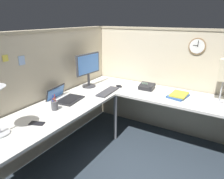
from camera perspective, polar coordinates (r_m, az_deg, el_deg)
name	(u,v)px	position (r m, az deg, el deg)	size (l,w,h in m)	color
ground_plane	(119,147)	(2.95, 2.08, -15.92)	(6.80, 6.80, 0.00)	#2D3842
cubicle_wall_back	(50,91)	(2.82, -17.16, -0.32)	(2.57, 0.12, 1.58)	beige
cubicle_wall_right	(162,80)	(3.24, 13.91, 2.54)	(0.12, 2.37, 1.58)	beige
desk	(118,111)	(2.49, 1.58, -6.06)	(2.35, 2.15, 0.73)	silver
monitor	(88,68)	(2.99, -6.72, 6.15)	(0.46, 0.20, 0.50)	#38383D
laptop	(64,97)	(2.65, -13.54, -2.14)	(0.38, 0.42, 0.22)	#232326
keyboard	(108,92)	(2.81, -1.18, -0.61)	(0.43, 0.14, 0.02)	#38383D
computer_mouse	(119,86)	(3.02, 1.98, 0.99)	(0.06, 0.10, 0.03)	black
pen_cup	(55,105)	(2.36, -15.92, -4.33)	(0.08, 0.08, 0.18)	#4C4C51
cell_phone	(37,123)	(2.13, -20.47, -8.96)	(0.07, 0.14, 0.01)	black
office_phone	(147,87)	(2.97, 9.91, 0.76)	(0.20, 0.21, 0.11)	#232326
book_stack	(178,95)	(2.79, 18.26, -1.55)	(0.32, 0.26, 0.04)	#335999
wall_clock	(197,46)	(2.98, 22.95, 11.20)	(0.04, 0.22, 0.22)	olive
pinned_note_leftmost	(22,60)	(2.43, -24.16, 7.50)	(0.08, 0.00, 0.10)	#99B7E5
pinned_note_rightmost	(5,58)	(2.32, -27.94, 7.82)	(0.06, 0.00, 0.07)	#EAD84C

